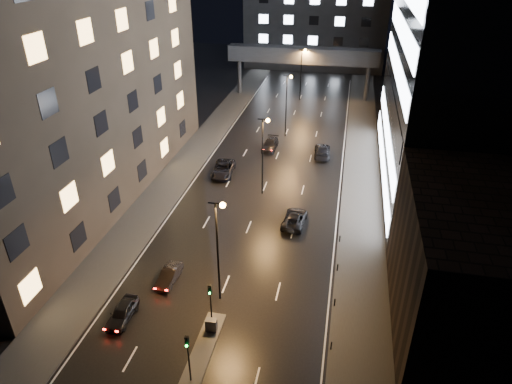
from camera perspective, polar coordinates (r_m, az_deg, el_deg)
ground at (r=69.02m, az=2.69°, el=4.58°), size 160.00×160.00×0.00m
sidewalk_left at (r=67.52m, az=-8.56°, el=3.76°), size 5.00×110.00×0.15m
sidewalk_right at (r=63.88m, az=13.08°, el=1.77°), size 5.00×110.00×0.15m
building_left at (r=56.84m, az=-24.09°, el=18.07°), size 15.00×48.00×40.00m
building_right_low at (r=39.79m, az=24.84°, el=-8.52°), size 10.00×18.00×12.00m
building_right_glass at (r=60.46m, az=28.29°, el=20.17°), size 20.00×36.00×45.00m
building_far at (r=121.59m, az=7.59°, el=21.18°), size 34.00×14.00×25.00m
skybridge at (r=94.81m, az=5.88°, el=16.56°), size 30.00×3.00×10.00m
median_island at (r=38.40m, az=-6.61°, el=-18.95°), size 1.60×8.00×0.15m
traffic_signal_near at (r=37.93m, az=-5.71°, el=-13.17°), size 0.28×0.34×4.40m
traffic_signal_far at (r=34.29m, az=-8.51°, el=-19.15°), size 0.28×0.34×4.40m
bollard_row at (r=40.07m, az=9.60°, el=-15.90°), size 0.12×25.12×0.90m
streetlight_near at (r=38.46m, az=-4.65°, el=-5.95°), size 1.45×0.50×10.15m
streetlight_mid_a at (r=55.55m, az=0.99°, el=5.67°), size 1.45×0.50×10.15m
streetlight_mid_b at (r=74.11m, az=3.95°, el=11.65°), size 1.45×0.50×10.15m
streetlight_far at (r=93.27m, az=5.78°, el=15.20°), size 1.45×0.50×10.15m
car_away_a at (r=41.69m, az=-16.38°, el=-14.25°), size 1.72×4.14×1.40m
car_away_b at (r=44.60m, az=-10.80°, el=-10.22°), size 1.48×4.01×1.31m
car_away_c at (r=63.01m, az=-4.12°, el=2.86°), size 3.24×6.12×1.64m
car_away_d at (r=70.88m, az=1.78°, el=5.92°), size 2.19×5.13×1.47m
car_toward_a at (r=52.11m, az=4.85°, el=-3.33°), size 2.74×5.29×1.43m
car_toward_b at (r=69.27m, az=8.28°, el=5.14°), size 2.71×5.85×1.65m
utility_cabinet at (r=39.21m, az=-5.62°, el=-16.21°), size 0.95×0.62×1.16m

